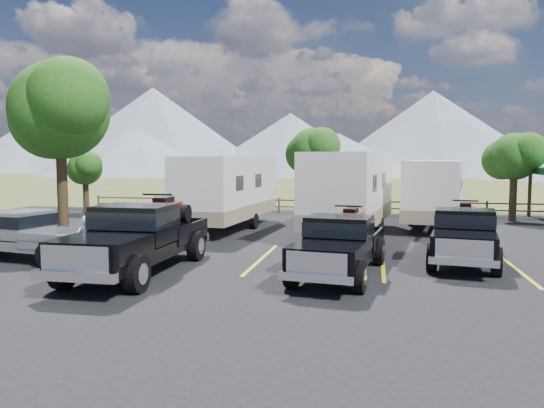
% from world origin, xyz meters
% --- Properties ---
extents(ground, '(320.00, 320.00, 0.00)m').
position_xyz_m(ground, '(0.00, 0.00, 0.00)').
color(ground, '#404E21').
rests_on(ground, ground).
extents(asphalt_lot, '(44.00, 34.00, 0.04)m').
position_xyz_m(asphalt_lot, '(0.00, 3.00, 0.02)').
color(asphalt_lot, black).
rests_on(asphalt_lot, ground).
extents(stall_lines, '(12.12, 5.50, 0.01)m').
position_xyz_m(stall_lines, '(0.00, 4.00, 0.04)').
color(stall_lines, gold).
rests_on(stall_lines, asphalt_lot).
extents(tree_big_nw, '(5.54, 5.18, 7.84)m').
position_xyz_m(tree_big_nw, '(-12.55, 9.03, 5.60)').
color(tree_big_nw, black).
rests_on(tree_big_nw, ground).
extents(tree_ne_a, '(3.11, 2.92, 4.76)m').
position_xyz_m(tree_ne_a, '(8.97, 17.01, 3.48)').
color(tree_ne_a, black).
rests_on(tree_ne_a, ground).
extents(tree_north, '(3.46, 3.24, 5.25)m').
position_xyz_m(tree_north, '(-2.03, 19.02, 3.83)').
color(tree_north, black).
rests_on(tree_north, ground).
extents(tree_nw_small, '(2.59, 2.43, 3.85)m').
position_xyz_m(tree_nw_small, '(-16.02, 17.01, 2.78)').
color(tree_nw_small, black).
rests_on(tree_nw_small, ground).
extents(rail_fence, '(36.12, 0.12, 1.00)m').
position_xyz_m(rail_fence, '(2.00, 18.50, 0.61)').
color(rail_fence, '#4F3422').
rests_on(rail_fence, ground).
extents(mountain_range, '(209.00, 71.00, 20.00)m').
position_xyz_m(mountain_range, '(-7.63, 105.98, 7.87)').
color(mountain_range, slate).
rests_on(mountain_range, ground).
extents(rig_left, '(2.46, 6.79, 2.26)m').
position_xyz_m(rig_left, '(-5.12, 1.31, 1.13)').
color(rig_left, black).
rests_on(rig_left, asphalt_lot).
extents(rig_center, '(2.65, 5.99, 1.93)m').
position_xyz_m(rig_center, '(0.76, 2.11, 0.97)').
color(rig_center, black).
rests_on(rig_center, asphalt_lot).
extents(rig_right, '(2.77, 6.05, 1.95)m').
position_xyz_m(rig_right, '(4.61, 4.80, 0.98)').
color(rig_right, black).
rests_on(rig_right, asphalt_lot).
extents(trailer_left, '(3.18, 9.96, 3.45)m').
position_xyz_m(trailer_left, '(-5.15, 11.11, 1.85)').
color(trailer_left, white).
rests_on(trailer_left, asphalt_lot).
extents(trailer_center, '(3.80, 10.45, 3.61)m').
position_xyz_m(trailer_center, '(0.67, 10.14, 1.93)').
color(trailer_center, white).
rests_on(trailer_center, asphalt_lot).
extents(trailer_right, '(3.67, 9.42, 3.26)m').
position_xyz_m(trailer_right, '(4.60, 13.54, 1.74)').
color(trailer_right, white).
rests_on(trailer_right, asphalt_lot).
extents(pickup_silver, '(5.67, 2.67, 1.64)m').
position_xyz_m(pickup_silver, '(-9.67, 2.38, 0.89)').
color(pickup_silver, gray).
rests_on(pickup_silver, asphalt_lot).
extents(person_a, '(0.75, 0.67, 1.72)m').
position_xyz_m(person_a, '(-6.59, 0.90, 0.90)').
color(person_a, white).
rests_on(person_a, asphalt_lot).
extents(person_b, '(0.96, 0.82, 1.75)m').
position_xyz_m(person_b, '(-5.48, 1.49, 0.91)').
color(person_b, gray).
rests_on(person_b, asphalt_lot).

